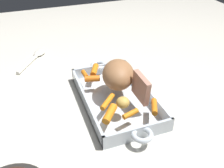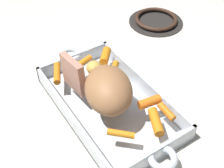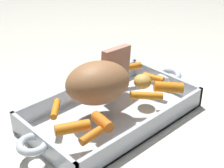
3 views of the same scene
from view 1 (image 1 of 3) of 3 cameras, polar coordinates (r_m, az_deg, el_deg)
name	(u,v)px [view 1 (image 1 of 3)]	position (r m, az deg, el deg)	size (l,w,h in m)	color
ground_plane	(116,102)	(0.86, 0.92, -4.10)	(2.23, 2.23, 0.00)	silver
roasting_dish	(116,99)	(0.85, 0.93, -3.37)	(0.46, 0.22, 0.05)	silver
pork_roast	(118,74)	(0.83, 1.41, 2.18)	(0.14, 0.10, 0.09)	#A06C44
roast_slice_thick	(141,88)	(0.77, 6.56, -0.83)	(0.02, 0.08, 0.08)	tan
baby_carrot_short	(116,69)	(0.93, 0.96, 3.31)	(0.01, 0.01, 0.06)	orange
baby_carrot_northwest	(110,114)	(0.72, -0.51, -6.72)	(0.02, 0.02, 0.06)	orange
baby_carrot_southeast	(85,74)	(0.90, -6.19, 2.22)	(0.02, 0.02, 0.05)	orange
baby_carrot_southwest	(108,102)	(0.77, -1.02, -3.99)	(0.02, 0.02, 0.07)	orange
baby_carrot_center_left	(94,70)	(0.92, -3.98, 3.15)	(0.02, 0.02, 0.07)	orange
baby_carrot_long	(154,107)	(0.76, 9.55, -5.06)	(0.02, 0.02, 0.07)	orange
baby_carrot_center_right	(130,114)	(0.73, 4.20, -6.73)	(0.02, 0.02, 0.05)	orange
baby_carrot_northeast	(92,79)	(0.87, -4.51, 1.22)	(0.02, 0.02, 0.05)	orange
potato_corner	(123,102)	(0.75, 2.45, -4.19)	(0.04, 0.04, 0.03)	gold
serving_spoon	(35,57)	(1.16, -17.04, 5.82)	(0.20, 0.14, 0.02)	white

